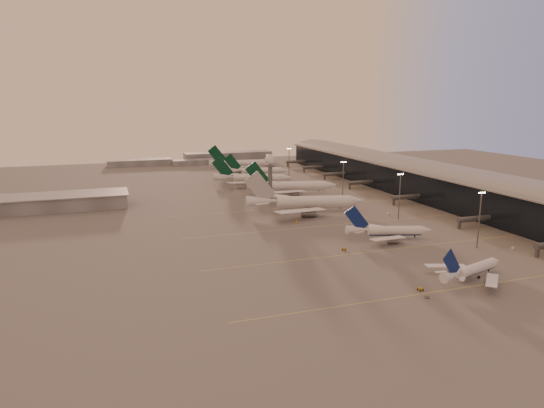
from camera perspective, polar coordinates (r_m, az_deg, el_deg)
name	(u,v)px	position (r m, az deg, el deg)	size (l,w,h in m)	color
ground	(356,262)	(193.57, 9.91, -6.77)	(700.00, 700.00, 0.00)	#565353
taxiway_markings	(356,222)	(254.53, 9.80, -2.15)	(180.00, 185.25, 0.02)	#E1D44F
terminal	(421,179)	(338.49, 17.10, 2.85)	(57.00, 362.00, 23.04)	black
hangar	(54,202)	(306.82, -24.22, 0.22)	(82.00, 27.00, 8.50)	slate
radar_tower	(270,168)	(298.27, -0.22, 4.23)	(6.40, 6.40, 31.10)	#53555A
mast_a	(480,217)	(222.99, 23.23, -1.39)	(3.60, 0.56, 25.00)	#53555A
mast_b	(400,194)	(263.52, 14.79, 1.17)	(3.60, 0.56, 25.00)	#53555A
mast_c	(343,179)	(307.69, 8.36, 2.98)	(3.60, 0.56, 25.00)	#53555A
mast_d	(289,162)	(388.30, 2.01, 5.00)	(3.60, 0.56, 25.00)	#53555A
distant_horizon	(203,158)	(497.08, -8.12, 5.33)	(165.00, 37.50, 9.00)	slate
narrowbody_near	(473,271)	(187.13, 22.53, -7.32)	(34.40, 27.04, 13.82)	silver
narrowbody_mid	(389,232)	(227.24, 13.58, -3.23)	(39.23, 30.82, 15.79)	silver
widebody_white	(306,205)	(274.37, 4.00, -0.07)	(66.81, 52.92, 23.90)	silver
greentail_a	(292,188)	(326.76, 2.37, 1.90)	(60.42, 48.21, 22.36)	silver
greentail_b	(253,180)	(362.29, -2.30, 2.89)	(56.87, 45.19, 21.42)	silver
greentail_c	(257,172)	(401.45, -1.77, 3.75)	(52.41, 41.87, 19.30)	silver
greentail_d	(243,165)	(443.28, -3.40, 4.62)	(62.19, 49.94, 22.64)	silver
gsv_truck_a	(428,295)	(165.45, 17.89, -10.14)	(5.41, 2.22, 2.15)	slate
gsv_tug_near	(420,289)	(170.85, 17.07, -9.58)	(2.69, 3.77, 0.98)	#C38A17
gsv_catering_a	(513,245)	(230.48, 26.52, -4.36)	(4.60, 2.86, 3.50)	white
gsv_tug_mid	(344,249)	(207.40, 8.46, -5.27)	(4.10, 3.54, 1.00)	#C38A17
gsv_truck_b	(412,228)	(245.26, 16.15, -2.72)	(6.32, 4.23, 2.40)	white
gsv_truck_c	(297,221)	(249.95, 2.93, -1.98)	(5.66, 5.06, 2.27)	#C38A17
gsv_catering_b	(388,211)	(275.42, 13.54, -0.78)	(5.24, 2.81, 4.13)	white
gsv_tug_far	(288,205)	(290.71, 1.92, -0.09)	(3.59, 3.83, 0.95)	#C38A17
gsv_tug_hangar	(321,189)	(343.20, 5.77, 1.77)	(4.40, 3.47, 1.10)	#C38A17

